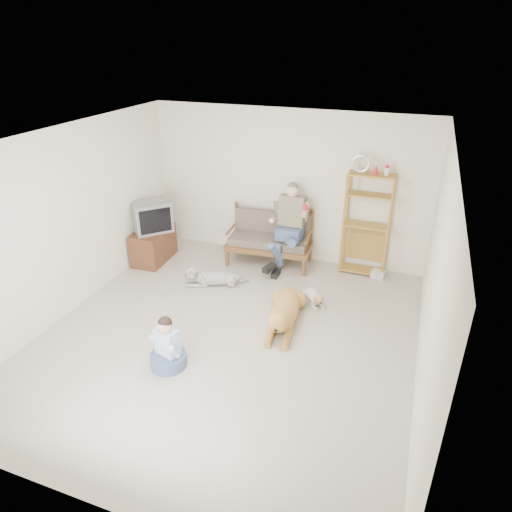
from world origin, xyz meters
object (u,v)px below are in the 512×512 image
at_px(tv_stand, 153,245).
at_px(etagere, 366,224).
at_px(golden_retriever, 284,312).
at_px(loveseat, 270,237).

bearing_deg(tv_stand, etagere, 9.80).
xyz_separation_m(etagere, tv_stand, (-3.69, -0.84, -0.61)).
height_order(tv_stand, golden_retriever, tv_stand).
height_order(loveseat, golden_retriever, loveseat).
relative_size(tv_stand, golden_retriever, 0.57).
bearing_deg(tv_stand, golden_retriever, -25.01).
height_order(loveseat, etagere, etagere).
bearing_deg(etagere, loveseat, -174.21).
distance_m(etagere, tv_stand, 3.83).
distance_m(loveseat, etagere, 1.71).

